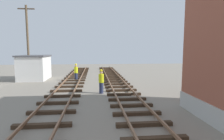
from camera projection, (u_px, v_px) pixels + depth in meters
control_hut at (35, 67)px, 19.95m from camera, size 3.00×3.80×2.76m
utility_pole_far at (28, 41)px, 19.93m from camera, size 1.80×0.24×8.27m
track_worker_foreground at (76, 72)px, 19.23m from camera, size 0.40×0.40×1.87m
track_worker_distant at (101, 81)px, 13.53m from camera, size 0.40×0.40×1.87m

